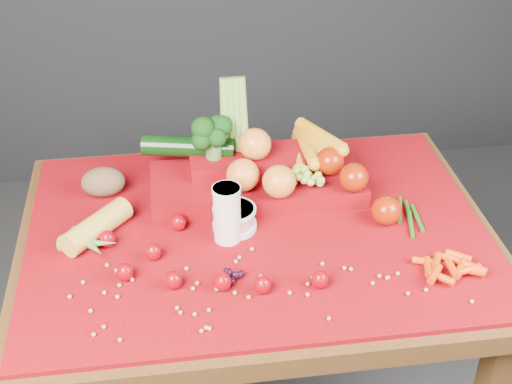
{
  "coord_description": "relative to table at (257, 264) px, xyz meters",
  "views": [
    {
      "loc": [
        -0.19,
        -1.31,
        1.76
      ],
      "look_at": [
        0.0,
        0.02,
        0.85
      ],
      "focal_mm": 50.0,
      "sensor_mm": 36.0,
      "label": 1
    }
  ],
  "objects": [
    {
      "name": "corn_ear",
      "position": [
        -0.38,
        -0.01,
        0.13
      ],
      "size": [
        0.25,
        0.26,
        0.06
      ],
      "rotation": [
        0.0,
        0.0,
        0.84
      ],
      "color": "gold",
      "rests_on": "red_cloth"
    },
    {
      "name": "soybean_scatter",
      "position": [
        0.0,
        -0.2,
        0.11
      ],
      "size": [
        0.84,
        0.24,
        0.01
      ],
      "primitive_type": null,
      "color": "#9E8E44",
      "rests_on": "red_cloth"
    },
    {
      "name": "potato",
      "position": [
        -0.36,
        0.19,
        0.14
      ],
      "size": [
        0.11,
        0.08,
        0.07
      ],
      "primitive_type": "ellipsoid",
      "color": "#513B23",
      "rests_on": "red_cloth"
    },
    {
      "name": "dark_grape_cluster",
      "position": [
        -0.08,
        -0.18,
        0.12
      ],
      "size": [
        0.06,
        0.05,
        0.03
      ],
      "primitive_type": null,
      "color": "black",
      "rests_on": "red_cloth"
    },
    {
      "name": "milk_glass",
      "position": [
        -0.07,
        -0.03,
        0.18
      ],
      "size": [
        0.06,
        0.06,
        0.14
      ],
      "rotation": [
        0.0,
        0.0,
        -0.15
      ],
      "color": "silver",
      "rests_on": "red_cloth"
    },
    {
      "name": "table",
      "position": [
        0.0,
        0.0,
        0.0
      ],
      "size": [
        1.1,
        0.8,
        0.75
      ],
      "color": "#37230C",
      "rests_on": "ground"
    },
    {
      "name": "strawberry_scatter",
      "position": [
        -0.16,
        -0.13,
        0.13
      ],
      "size": [
        0.48,
        0.28,
        0.05
      ],
      "color": "#8C000A",
      "rests_on": "red_cloth"
    },
    {
      "name": "yogurt_bowl",
      "position": [
        -0.05,
        0.01,
        0.14
      ],
      "size": [
        0.1,
        0.1,
        0.06
      ],
      "rotation": [
        0.0,
        0.0,
        0.09
      ],
      "color": "silver",
      "rests_on": "red_cloth"
    },
    {
      "name": "baby_carrot_pile",
      "position": [
        0.38,
        -0.2,
        0.12
      ],
      "size": [
        0.18,
        0.17,
        0.03
      ],
      "primitive_type": null,
      "color": "red",
      "rests_on": "red_cloth"
    },
    {
      "name": "produce_mound",
      "position": [
        0.04,
        0.16,
        0.17
      ],
      "size": [
        0.59,
        0.36,
        0.27
      ],
      "color": "maroon",
      "rests_on": "red_cloth"
    },
    {
      "name": "red_cloth",
      "position": [
        0.0,
        0.0,
        0.1
      ],
      "size": [
        1.05,
        0.75,
        0.01
      ],
      "primitive_type": "cube",
      "color": "maroon",
      "rests_on": "table"
    },
    {
      "name": "green_bean_pile",
      "position": [
        0.37,
        -0.01,
        0.11
      ],
      "size": [
        0.14,
        0.12,
        0.01
      ],
      "primitive_type": null,
      "color": "#1D5814",
      "rests_on": "red_cloth"
    }
  ]
}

